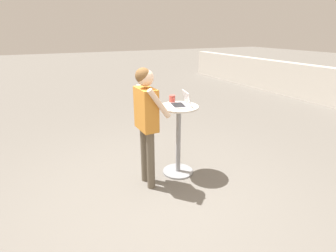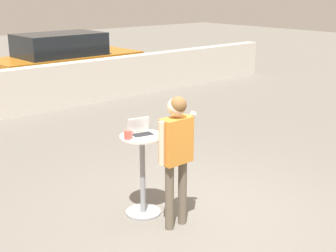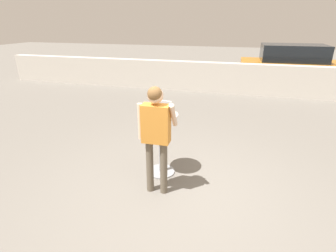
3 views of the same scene
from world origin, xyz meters
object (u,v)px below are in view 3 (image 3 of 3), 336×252
(cafe_table, at_px, (161,141))
(parked_car_near_street, at_px, (295,65))
(laptop, at_px, (162,111))
(coffee_mug, at_px, (148,110))
(standing_person, at_px, (156,128))

(cafe_table, height_order, parked_car_near_street, parked_car_near_street)
(laptop, height_order, parked_car_near_street, parked_car_near_street)
(laptop, xyz_separation_m, coffee_mug, (-0.23, -0.03, 0.01))
(laptop, relative_size, standing_person, 0.21)
(coffee_mug, xyz_separation_m, standing_person, (0.31, -0.55, -0.07))
(laptop, xyz_separation_m, parked_car_near_street, (3.29, 7.98, -0.32))
(cafe_table, relative_size, coffee_mug, 8.21)
(coffee_mug, xyz_separation_m, parked_car_near_street, (3.52, 8.01, -0.33))
(cafe_table, relative_size, standing_person, 0.65)
(cafe_table, height_order, laptop, laptop)
(laptop, bearing_deg, parked_car_near_street, 67.61)
(cafe_table, bearing_deg, standing_person, -79.87)
(standing_person, relative_size, parked_car_near_street, 0.37)
(laptop, bearing_deg, standing_person, -81.40)
(laptop, distance_m, parked_car_near_street, 8.64)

